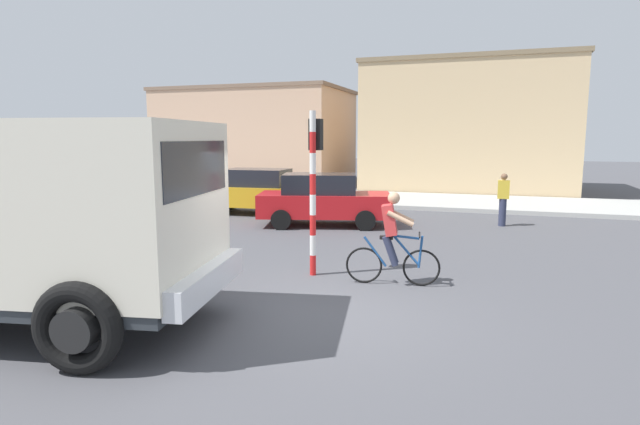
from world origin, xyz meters
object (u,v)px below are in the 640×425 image
at_px(truck_foreground, 22,212).
at_px(cyclist, 392,239).
at_px(car_red_near, 323,199).
at_px(car_white_mid, 254,191).
at_px(pedestrian_near_kerb, 503,199).
at_px(traffic_light_pole, 314,170).

distance_m(truck_foreground, cyclist, 5.93).
bearing_deg(car_red_near, cyclist, -60.42).
xyz_separation_m(car_white_mid, pedestrian_near_kerb, (8.38, 0.08, 0.03)).
bearing_deg(traffic_light_pole, car_white_mid, 124.00).
bearing_deg(car_white_mid, truck_foreground, -80.18).
bearing_deg(cyclist, traffic_light_pole, 171.52).
height_order(truck_foreground, car_red_near, truck_foreground).
height_order(traffic_light_pole, car_white_mid, traffic_light_pole).
distance_m(car_red_near, pedestrian_near_kerb, 5.52).
bearing_deg(pedestrian_near_kerb, car_white_mid, -179.43).
bearing_deg(cyclist, truck_foreground, -139.49).
relative_size(cyclist, traffic_light_pole, 0.54).
xyz_separation_m(truck_foreground, car_white_mid, (-1.93, 11.17, -0.85)).
distance_m(traffic_light_pole, car_red_near, 5.90).
relative_size(truck_foreground, traffic_light_pole, 1.81).
bearing_deg(traffic_light_pole, truck_foreground, -125.25).
xyz_separation_m(truck_foreground, car_red_near, (1.20, 9.57, -0.85)).
xyz_separation_m(traffic_light_pole, pedestrian_near_kerb, (3.59, 7.20, -1.22)).
distance_m(traffic_light_pole, car_white_mid, 8.67).
distance_m(truck_foreground, traffic_light_pole, 4.98).
height_order(cyclist, pedestrian_near_kerb, cyclist).
relative_size(truck_foreground, car_red_near, 1.34).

